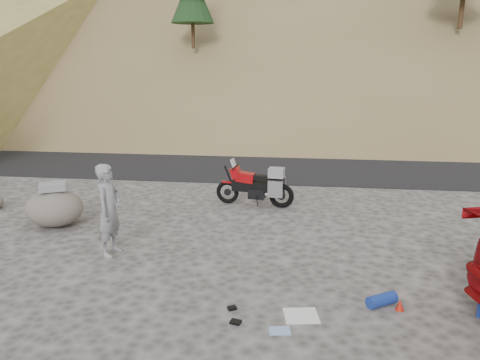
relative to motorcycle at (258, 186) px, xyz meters
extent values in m
plane|color=#413F3C|center=(0.00, -3.41, -0.52)|extent=(140.00, 140.00, 0.00)
cube|color=black|center=(0.00, 5.59, -0.52)|extent=(120.00, 7.00, 0.05)
cube|color=brown|center=(2.00, 26.59, 7.48)|extent=(110.00, 51.90, 46.72)
cylinder|color=#342313|center=(-4.00, 10.59, 4.38)|extent=(0.17, 0.17, 1.40)
cylinder|color=#342313|center=(8.00, 11.59, 5.43)|extent=(0.22, 0.22, 1.82)
torus|color=black|center=(-0.81, 0.10, -0.22)|extent=(0.61, 0.18, 0.60)
cylinder|color=black|center=(-0.81, 0.10, -0.22)|extent=(0.19, 0.08, 0.18)
torus|color=black|center=(0.60, -0.07, -0.22)|extent=(0.65, 0.20, 0.64)
cylinder|color=black|center=(0.60, -0.07, -0.22)|extent=(0.21, 0.10, 0.20)
cylinder|color=black|center=(-0.73, 0.09, 0.12)|extent=(0.35, 0.10, 0.74)
cylinder|color=black|center=(-0.61, 0.08, 0.47)|extent=(0.11, 0.57, 0.04)
cube|color=black|center=(-0.12, 0.02, -0.02)|extent=(1.12, 0.35, 0.27)
cube|color=black|center=(-0.03, 0.01, -0.20)|extent=(0.44, 0.32, 0.26)
cube|color=#97080C|center=(-0.33, 0.04, 0.21)|extent=(0.51, 0.33, 0.28)
cube|color=#97080C|center=(-0.58, 0.07, 0.32)|extent=(0.31, 0.34, 0.32)
cube|color=silver|center=(-0.64, 0.08, 0.56)|extent=(0.14, 0.29, 0.23)
cube|color=black|center=(0.10, -0.01, 0.23)|extent=(0.52, 0.26, 0.11)
cube|color=black|center=(0.45, -0.05, 0.19)|extent=(0.34, 0.20, 0.09)
cube|color=#B8B8BD|center=(0.46, -0.29, 0.01)|extent=(0.38, 0.15, 0.41)
cube|color=#B8B8BD|center=(0.51, 0.18, 0.01)|extent=(0.38, 0.15, 0.41)
cube|color=gray|center=(0.47, -0.06, 0.38)|extent=(0.42, 0.36, 0.24)
cube|color=#97080C|center=(-0.81, 0.10, 0.06)|extent=(0.29, 0.14, 0.04)
cylinder|color=black|center=(-0.01, -0.16, -0.35)|extent=(0.04, 0.19, 0.33)
cylinder|color=#B8B8BD|center=(0.41, -0.18, -0.15)|extent=(0.42, 0.13, 0.12)
imported|color=gray|center=(-2.50, -3.47, -0.52)|extent=(0.49, 0.69, 1.77)
ellipsoid|color=#5B554E|center=(-4.39, -2.10, -0.10)|extent=(1.52, 1.39, 0.83)
cube|color=gray|center=(-4.39, -2.10, 0.40)|extent=(0.81, 0.74, 0.18)
cube|color=white|center=(1.11, -5.31, -0.51)|extent=(0.55, 0.51, 0.02)
cylinder|color=navy|center=(2.32, -4.85, -0.42)|extent=(0.51, 0.42, 0.19)
cylinder|color=navy|center=(3.68, -5.00, -0.40)|extent=(0.10, 0.10, 0.23)
cone|color=red|center=(2.57, -4.95, -0.44)|extent=(0.13, 0.13, 0.17)
cube|color=black|center=(0.19, -5.62, -0.50)|extent=(0.17, 0.14, 0.04)
cube|color=black|center=(0.09, -5.25, -0.50)|extent=(0.16, 0.15, 0.04)
cube|color=#89A4D4|center=(0.82, -5.74, -0.51)|extent=(0.32, 0.26, 0.01)
camera|label=1|loc=(1.01, -11.48, 3.07)|focal=35.00mm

